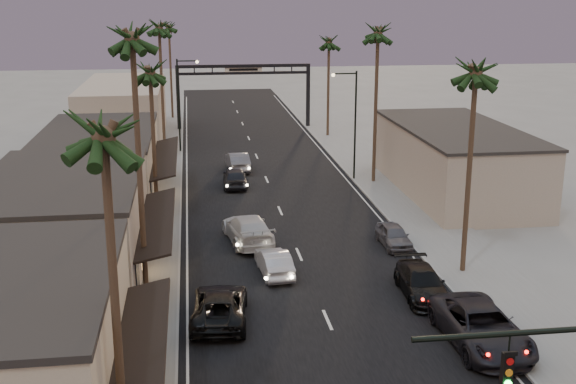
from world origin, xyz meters
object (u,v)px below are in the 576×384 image
object	(u,v)px
streetlight_right	(352,116)
palm_far	(169,24)
palm_rc	(329,38)
palm_ra	(476,65)
oncoming_silver	(274,262)
palm_lc	(150,66)
palm_rb	(378,28)
curbside_near	(481,327)
arch	(244,80)
palm_ld	(159,23)
curbside_black	(422,283)
palm_la	(103,122)
streetlight_left	(181,98)
oncoming_pickup	(220,306)
palm_lb	(132,30)

from	to	relation	value
streetlight_right	palm_far	bearing A→B (deg)	114.76
palm_rc	palm_far	world-z (taller)	palm_far
palm_ra	oncoming_silver	distance (m)	15.01
palm_lc	palm_far	world-z (taller)	palm_far
palm_rb	curbside_near	size ratio (longest dim) A/B	2.22
palm_ra	palm_rc	world-z (taller)	palm_ra
arch	palm_ld	world-z (taller)	palm_ld
curbside_black	palm_la	bearing A→B (deg)	-136.47
streetlight_left	palm_ld	size ratio (longest dim) A/B	0.63
palm_rc	palm_far	xyz separation A→B (m)	(-16.90, 14.00, 0.97)
oncoming_pickup	streetlight_left	bearing A→B (deg)	-81.89
palm_la	palm_ra	world-z (taller)	same
palm_lc	palm_rb	size ratio (longest dim) A/B	0.86
streetlight_right	palm_ra	xyz separation A→B (m)	(1.68, -21.00, 6.11)
palm_rb	curbside_black	size ratio (longest dim) A/B	2.78
palm_lb	oncoming_silver	xyz separation A→B (m)	(6.78, 3.11, -12.68)
palm_lb	curbside_black	bearing A→B (deg)	-3.74
arch	curbside_near	size ratio (longest dim) A/B	2.37
palm_la	palm_far	bearing A→B (deg)	89.75
palm_ra	palm_far	distance (m)	56.58
curbside_black	palm_lc	bearing A→B (deg)	135.47
streetlight_left	oncoming_pickup	bearing A→B (deg)	-87.23
palm_la	palm_rc	world-z (taller)	palm_la
palm_lb	palm_lc	size ratio (longest dim) A/B	1.25
palm_far	curbside_near	world-z (taller)	palm_far
arch	streetlight_left	size ratio (longest dim) A/B	1.69
streetlight_right	palm_far	world-z (taller)	palm_far
palm_ld	curbside_black	bearing A→B (deg)	-67.72
oncoming_pickup	palm_lb	bearing A→B (deg)	-28.72
palm_la	palm_rb	world-z (taller)	palm_rb
oncoming_pickup	palm_rb	bearing A→B (deg)	-113.92
palm_far	oncoming_pickup	distance (m)	59.45
palm_la	palm_lb	distance (m)	13.14
arch	palm_lc	xyz separation A→B (m)	(-8.60, -34.00, 4.94)
palm_rc	curbside_black	size ratio (longest dim) A/B	2.39
streetlight_right	palm_la	distance (m)	39.68
streetlight_right	oncoming_silver	world-z (taller)	streetlight_right
palm_ld	oncoming_pickup	xyz separation A→B (m)	(3.54, -35.39, -11.65)
curbside_near	palm_rb	bearing A→B (deg)	83.68
palm_lb	palm_rc	xyz separation A→B (m)	(17.20, 42.00, -2.92)
palm_rb	palm_rc	distance (m)	20.09
oncoming_silver	streetlight_right	bearing A→B (deg)	-118.84
oncoming_silver	arch	bearing A→B (deg)	-97.44
palm_la	curbside_black	distance (m)	21.30
streetlight_left	palm_ra	bearing A→B (deg)	-65.46
palm_la	palm_rb	xyz separation A→B (m)	(17.20, 35.00, 0.97)
palm_lc	palm_ld	xyz separation A→B (m)	(0.00, 19.00, 1.95)
palm_ld	curbside_black	distance (m)	38.46
streetlight_left	oncoming_pickup	xyz separation A→B (m)	(1.86, -38.39, -4.56)
streetlight_right	oncoming_silver	distance (m)	22.21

